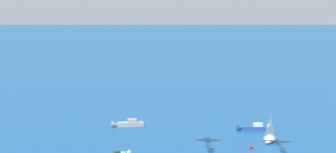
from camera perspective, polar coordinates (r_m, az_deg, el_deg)
name	(u,v)px	position (r m, az deg, el deg)	size (l,w,h in m)	color
motorboat_offshore	(126,124)	(232.84, -3.47, -3.90)	(10.66, 8.21, 3.15)	#9E9993
motorboat_trailing	(251,128)	(227.53, 6.85, -4.20)	(10.76, 6.20, 3.04)	#23478C
sailboat_ahead	(270,129)	(208.99, 8.37, -4.30)	(4.03, 6.99, 8.87)	white
marker_buoy	(251,147)	(201.16, 6.82, -5.78)	(1.10, 1.10, 2.10)	red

